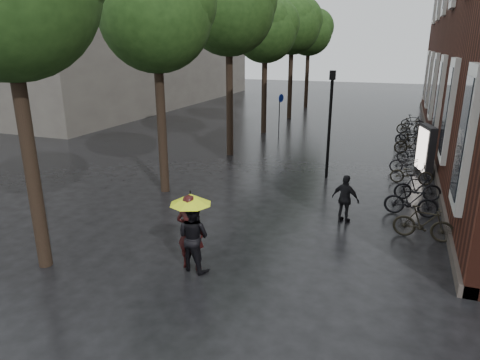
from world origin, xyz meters
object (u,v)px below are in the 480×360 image
at_px(pedestrian_walking, 345,199).
at_px(lamp_post, 330,114).
at_px(person_burgundy, 190,232).
at_px(parked_bicycles, 413,153).
at_px(person_black, 194,237).
at_px(ad_lightbox, 425,151).

bearing_deg(pedestrian_walking, lamp_post, -55.13).
bearing_deg(lamp_post, person_burgundy, -101.76).
bearing_deg(person_burgundy, parked_bicycles, -112.29).
xyz_separation_m(pedestrian_walking, lamp_post, (-1.30, 4.47, 1.85)).
distance_m(person_black, pedestrian_walking, 5.20).
distance_m(pedestrian_walking, ad_lightbox, 6.66).
distance_m(person_burgundy, person_black, 0.14).
bearing_deg(ad_lightbox, pedestrian_walking, -126.70).
height_order(person_black, parked_bicycles, person_black).
distance_m(person_burgundy, pedestrian_walking, 5.23).
bearing_deg(person_burgundy, ad_lightbox, -117.60).
bearing_deg(person_black, person_burgundy, -4.70).
bearing_deg(lamp_post, parked_bicycles, 47.37).
xyz_separation_m(person_black, pedestrian_walking, (3.01, 4.23, -0.11)).
bearing_deg(parked_bicycles, person_black, -112.23).
bearing_deg(parked_bicycles, person_burgundy, -112.66).
relative_size(pedestrian_walking, parked_bicycles, 0.08).
distance_m(ad_lightbox, lamp_post, 4.38).
xyz_separation_m(parked_bicycles, ad_lightbox, (0.39, -1.89, 0.59)).
relative_size(parked_bicycles, ad_lightbox, 8.77).
xyz_separation_m(person_burgundy, pedestrian_walking, (3.11, 4.20, -0.20)).
bearing_deg(pedestrian_walking, person_burgundy, 72.23).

